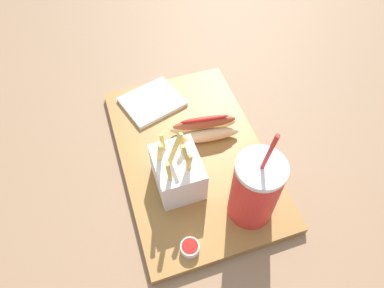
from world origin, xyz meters
name	(u,v)px	position (x,y,z in m)	size (l,w,h in m)	color
ground_plane	(192,160)	(0.00, 0.00, -0.01)	(2.40, 2.40, 0.02)	#8C6B4C
food_tray	(192,155)	(0.00, 0.00, 0.01)	(0.48, 0.31, 0.02)	olive
soda_cup	(255,190)	(0.16, 0.06, 0.10)	(0.09, 0.09, 0.25)	red
fries_basket	(178,172)	(0.06, -0.05, 0.06)	(0.11, 0.09, 0.15)	white
hot_dog_1	(204,129)	(-0.04, 0.04, 0.04)	(0.08, 0.16, 0.06)	#E5C689
ketchup_cup_1	(190,247)	(0.20, -0.07, 0.03)	(0.04, 0.04, 0.02)	white
napkin_stack	(152,102)	(-0.17, -0.05, 0.03)	(0.11, 0.13, 0.01)	white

